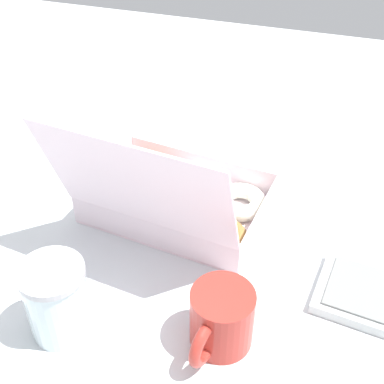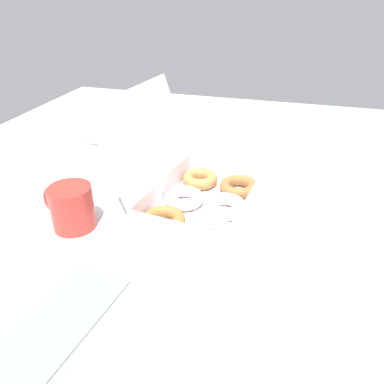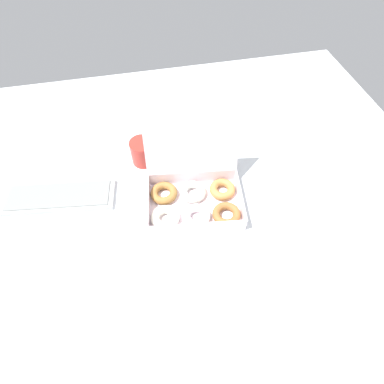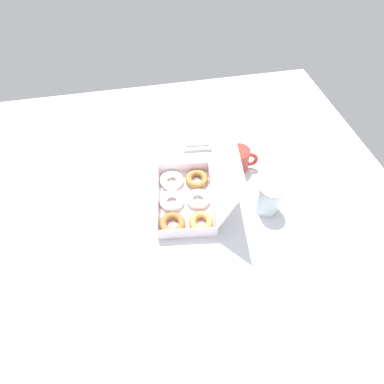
# 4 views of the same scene
# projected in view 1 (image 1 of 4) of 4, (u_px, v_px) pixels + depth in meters

# --- Properties ---
(ground_plane) EXTENTS (1.80, 1.80, 0.02)m
(ground_plane) POSITION_uv_depth(u_px,v_px,m) (157.00, 202.00, 1.05)
(ground_plane) COLOR silver
(donut_box) EXTENTS (0.36, 0.33, 0.27)m
(donut_box) POSITION_uv_depth(u_px,v_px,m) (176.00, 201.00, 0.98)
(donut_box) COLOR white
(donut_box) RESTS_ON ground_plane
(coffee_mug) EXTENTS (0.09, 0.13, 0.10)m
(coffee_mug) POSITION_uv_depth(u_px,v_px,m) (220.00, 319.00, 0.76)
(coffee_mug) COLOR #AD2F27
(coffee_mug) RESTS_ON ground_plane
(glass_jar) EXTENTS (0.10, 0.10, 0.13)m
(glass_jar) POSITION_uv_depth(u_px,v_px,m) (57.00, 300.00, 0.77)
(glass_jar) COLOR silver
(glass_jar) RESTS_ON ground_plane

